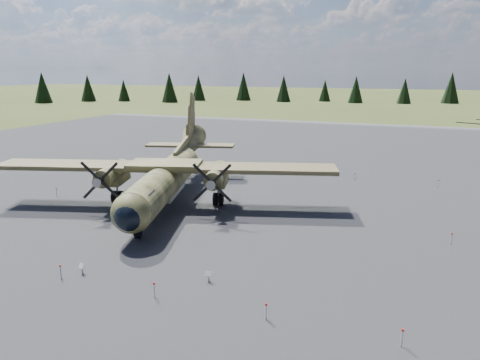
% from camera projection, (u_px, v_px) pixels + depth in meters
% --- Properties ---
extents(ground, '(500.00, 500.00, 0.00)m').
position_uv_depth(ground, '(223.00, 217.00, 36.87)').
color(ground, '#4D5A28').
rests_on(ground, ground).
extents(apron, '(120.00, 120.00, 0.04)m').
position_uv_depth(apron, '(263.00, 188.00, 45.93)').
color(apron, slate).
rests_on(apron, ground).
extents(transport_plane, '(28.30, 25.26, 9.45)m').
position_uv_depth(transport_plane, '(168.00, 172.00, 40.37)').
color(transport_plane, '#393E21').
rests_on(transport_plane, ground).
extents(info_placard_left, '(0.44, 0.29, 0.64)m').
position_uv_depth(info_placard_left, '(82.00, 267.00, 26.57)').
color(info_placard_left, gray).
rests_on(info_placard_left, ground).
extents(info_placard_right, '(0.43, 0.21, 0.65)m').
position_uv_depth(info_placard_right, '(208.00, 275.00, 25.57)').
color(info_placard_right, gray).
rests_on(info_placard_right, ground).
extents(barrier_fence, '(33.12, 29.62, 0.85)m').
position_uv_depth(barrier_fence, '(217.00, 211.00, 36.84)').
color(barrier_fence, white).
rests_on(barrier_fence, ground).
extents(treeline, '(285.04, 283.76, 10.99)m').
position_uv_depth(treeline, '(209.00, 155.00, 36.71)').
color(treeline, black).
rests_on(treeline, ground).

